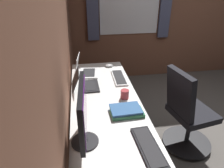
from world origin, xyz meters
TOP-DOWN VIEW (x-y plane):
  - wall_back at (0.00, 2.05)m, footprint 4.44×0.10m
  - wall_right at (1.97, 0.00)m, footprint 0.10×4.60m
  - window_panel at (1.91, 0.96)m, footprint 0.02×1.06m
  - curtain_near at (1.88, 0.31)m, footprint 0.05×0.20m
  - curtain_far at (1.88, 1.61)m, footprint 0.05×0.20m
  - desk at (-0.18, 1.65)m, footprint 2.15×0.67m
  - drawer_pedestal at (-0.39, 1.68)m, footprint 0.40×0.51m
  - monitor_primary at (-0.63, 1.87)m, footprint 0.50×0.20m
  - laptop_leftmost at (0.21, 1.85)m, footprint 0.29×0.29m
  - laptop_left at (0.57, 1.83)m, footprint 0.34×0.31m
  - keyboard_main at (0.37, 1.43)m, footprint 0.42×0.15m
  - keyboard_spare at (-0.76, 1.43)m, footprint 0.43×0.16m
  - mouse_spare at (0.74, 1.49)m, footprint 0.06×0.10m
  - book_stack_near at (-0.34, 1.50)m, footprint 0.20×0.29m
  - coffee_mug at (-0.07, 1.46)m, footprint 0.12×0.08m
  - office_chair at (-0.09, 0.75)m, footprint 0.56×0.58m

SIDE VIEW (x-z plane):
  - drawer_pedestal at x=-0.39m, z-range 0.00..0.69m
  - office_chair at x=-0.09m, z-range -0.03..0.94m
  - desk at x=-0.18m, z-range 0.30..1.03m
  - keyboard_main at x=0.37m, z-range 0.73..0.75m
  - keyboard_spare at x=-0.76m, z-range 0.73..0.75m
  - mouse_spare at x=0.74m, z-range 0.73..0.76m
  - book_stack_near at x=-0.34m, z-range 0.73..0.78m
  - coffee_mug at x=-0.07m, z-range 0.73..0.82m
  - laptop_leftmost at x=0.21m, z-range 0.68..0.87m
  - laptop_left at x=0.57m, z-range 0.67..0.90m
  - monitor_primary at x=-0.63m, z-range 0.76..1.22m
  - wall_back at x=0.00m, z-range 0.00..2.60m
  - wall_right at x=1.97m, z-range 0.00..2.60m
  - window_panel at x=1.91m, z-range 0.87..1.93m
  - curtain_near at x=1.88m, z-range 0.79..2.01m
  - curtain_far at x=1.88m, z-range 0.79..2.01m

